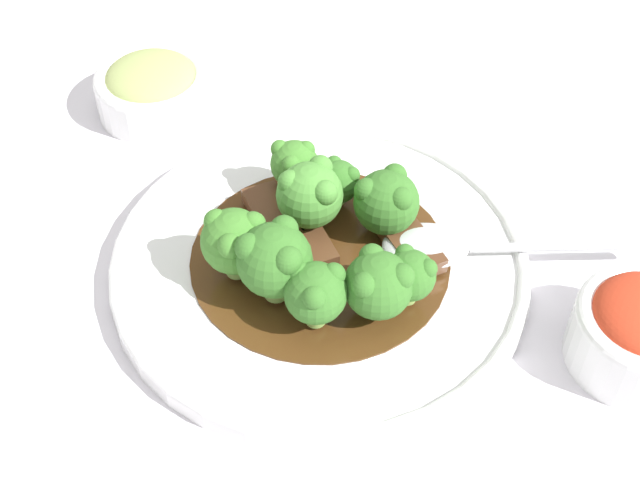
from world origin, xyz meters
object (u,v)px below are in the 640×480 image
at_px(broccoli_floret_6, 378,284).
at_px(broccoli_floret_7, 293,164).
at_px(broccoli_floret_5, 387,201).
at_px(broccoli_floret_4, 316,292).
at_px(beef_strip_1, 411,246).
at_px(main_plate, 320,262).
at_px(beef_strip_2, 272,215).
at_px(broccoli_floret_3, 338,181).
at_px(broccoli_floret_8, 312,194).
at_px(broccoli_floret_1, 234,242).
at_px(broccoli_floret_2, 274,259).
at_px(side_bowl_appetizer, 152,87).
at_px(beef_strip_0, 294,254).
at_px(broccoli_floret_0, 410,275).
at_px(serving_spoon, 445,246).

xyz_separation_m(broccoli_floret_6, broccoli_floret_7, (0.13, 0.02, 0.00)).
bearing_deg(broccoli_floret_5, broccoli_floret_4, 133.68).
height_order(beef_strip_1, broccoli_floret_7, broccoli_floret_7).
height_order(main_plate, beef_strip_2, beef_strip_2).
distance_m(broccoli_floret_3, broccoli_floret_8, 0.04).
bearing_deg(broccoli_floret_1, broccoli_floret_2, -139.93).
xyz_separation_m(main_plate, broccoli_floret_6, (-0.06, -0.02, 0.04)).
height_order(broccoli_floret_4, broccoli_floret_6, same).
distance_m(broccoli_floret_1, broccoli_floret_4, 0.07).
xyz_separation_m(beef_strip_1, side_bowl_appetizer, (0.24, 0.15, -0.00)).
relative_size(beef_strip_0, broccoli_floret_8, 1.01).
bearing_deg(broccoli_floret_0, main_plate, 38.86).
bearing_deg(broccoli_floret_8, broccoli_floret_2, 142.77).
bearing_deg(broccoli_floret_2, broccoli_floret_4, -146.64).
relative_size(beef_strip_1, broccoli_floret_2, 0.98).
relative_size(main_plate, broccoli_floret_1, 5.55).
bearing_deg(serving_spoon, beef_strip_0, 77.16).
relative_size(broccoli_floret_8, serving_spoon, 0.30).
bearing_deg(broccoli_floret_5, broccoli_floret_7, 43.94).
distance_m(beef_strip_1, broccoli_floret_5, 0.04).
bearing_deg(broccoli_floret_5, broccoli_floret_6, 157.07).
relative_size(beef_strip_1, broccoli_floret_8, 1.02).
bearing_deg(beef_strip_2, broccoli_floret_6, -155.41).
height_order(main_plate, broccoli_floret_8, broccoli_floret_8).
bearing_deg(broccoli_floret_5, broccoli_floret_3, 35.13).
xyz_separation_m(main_plate, broccoli_floret_4, (-0.06, 0.02, 0.04)).
bearing_deg(broccoli_floret_3, beef_strip_2, 96.06).
bearing_deg(broccoli_floret_2, broccoli_floret_7, -21.46).
bearing_deg(broccoli_floret_7, broccoli_floret_6, -169.60).
bearing_deg(broccoli_floret_1, broccoli_floret_7, -40.13).
bearing_deg(broccoli_floret_6, broccoli_floret_2, 61.61).
distance_m(broccoli_floret_5, serving_spoon, 0.05).
height_order(beef_strip_1, broccoli_floret_3, broccoli_floret_3).
xyz_separation_m(broccoli_floret_1, broccoli_floret_7, (0.07, -0.06, -0.00)).
bearing_deg(side_bowl_appetizer, beef_strip_2, -161.31).
bearing_deg(main_plate, beef_strip_1, -103.92).
relative_size(broccoli_floret_0, broccoli_floret_6, 0.86).
height_order(broccoli_floret_4, broccoli_floret_5, same).
xyz_separation_m(beef_strip_0, beef_strip_2, (0.04, 0.01, 0.00)).
xyz_separation_m(broccoli_floret_4, broccoli_floret_7, (0.13, -0.02, -0.00)).
bearing_deg(broccoli_floret_2, broccoli_floret_0, -109.12).
bearing_deg(broccoli_floret_3, main_plate, 150.01).
distance_m(main_plate, beef_strip_2, 0.05).
distance_m(broccoli_floret_2, broccoli_floret_3, 0.10).
height_order(main_plate, beef_strip_1, beef_strip_1).
bearing_deg(broccoli_floret_4, beef_strip_1, -63.35).
bearing_deg(broccoli_floret_3, broccoli_floret_7, 54.80).
height_order(beef_strip_0, broccoli_floret_7, broccoli_floret_7).
bearing_deg(main_plate, broccoli_floret_6, -159.78).
distance_m(beef_strip_2, broccoli_floret_6, 0.12).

